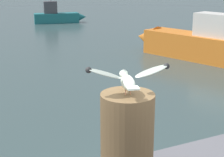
{
  "coord_description": "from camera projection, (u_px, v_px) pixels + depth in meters",
  "views": [
    {
      "loc": [
        -2.13,
        -2.62,
        3.19
      ],
      "look_at": [
        -0.94,
        -0.21,
        2.41
      ],
      "focal_mm": 58.67,
      "sensor_mm": 36.0,
      "label": 1
    }
  ],
  "objects": [
    {
      "name": "boat_teal",
      "position": [
        60.0,
        16.0,
        24.02
      ],
      "size": [
        3.49,
        1.44,
        3.28
      ],
      "color": "#1E7075",
      "rests_on": "ground_plane"
    },
    {
      "name": "seagull",
      "position": [
        128.0,
        78.0,
        2.57
      ],
      "size": [
        0.59,
        0.39,
        0.22
      ],
      "color": "tan",
      "rests_on": "mooring_post"
    },
    {
      "name": "boat_orange",
      "position": [
        197.0,
        43.0,
        13.94
      ],
      "size": [
        2.84,
        5.85,
        1.79
      ],
      "color": "orange",
      "rests_on": "ground_plane"
    },
    {
      "name": "mooring_post",
      "position": [
        127.0,
        145.0,
        2.71
      ],
      "size": [
        0.39,
        0.39,
        0.79
      ],
      "primitive_type": "cylinder",
      "color": "brown",
      "rests_on": "harbor_quay"
    }
  ]
}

